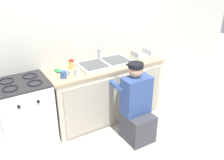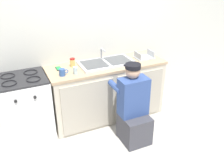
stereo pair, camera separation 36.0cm
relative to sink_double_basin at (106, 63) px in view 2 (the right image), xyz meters
The scene contains 12 objects.
ground_plane 0.96m from the sink_double_basin, 90.00° to the right, with size 12.00×12.00×0.00m, color beige.
back_wall 0.49m from the sink_double_basin, 90.00° to the left, with size 6.00×0.10×2.50m, color silver.
counter_cabinet 0.48m from the sink_double_basin, 90.00° to the right, with size 1.72×0.62×0.85m.
countertop 0.04m from the sink_double_basin, 90.00° to the right, with size 1.76×0.62×0.04m, color tan.
sink_double_basin is the anchor object (origin of this frame).
stove_range 1.30m from the sink_double_basin, behind, with size 0.65×0.62×0.91m.
plumber_person 0.84m from the sink_double_basin, 83.01° to the right, with size 0.42×0.61×1.10m.
cell_phone 0.70m from the sink_double_basin, behind, with size 0.07×0.14×0.01m.
water_glass 0.55m from the sink_double_basin, 162.90° to the right, with size 0.06×0.06×0.10m.
dish_rack_tray 0.63m from the sink_double_basin, ahead, with size 0.28×0.22×0.11m.
coffee_mug 0.71m from the sink_double_basin, 168.60° to the right, with size 0.13×0.08×0.09m.
condiment_jar 0.49m from the sink_double_basin, 167.89° to the left, with size 0.07×0.07×0.13m.
Camera 2 is at (-1.36, -2.85, 2.26)m, focal length 40.00 mm.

